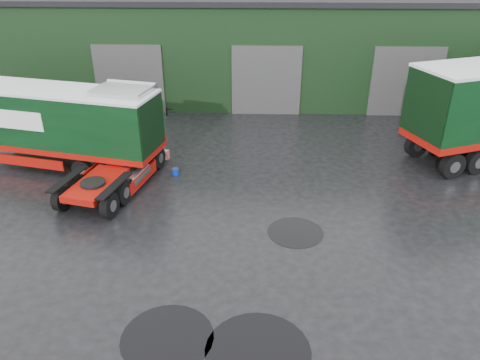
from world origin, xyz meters
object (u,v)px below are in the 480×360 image
(warehouse, at_px, (265,40))
(hero_tractor, at_px, (109,144))
(wash_bucket, at_px, (176,172))
(trailer_left, at_px, (33,126))
(tree_back_b, at_px, (357,11))

(warehouse, bearing_deg, hero_tractor, -112.75)
(hero_tractor, distance_m, wash_bucket, 3.24)
(warehouse, xyz_separation_m, hero_tractor, (-6.50, -15.50, -1.20))
(warehouse, xyz_separation_m, trailer_left, (-10.63, -13.26, -1.31))
(wash_bucket, height_order, tree_back_b, tree_back_b)
(trailer_left, distance_m, wash_bucket, 6.81)
(tree_back_b, bearing_deg, hero_tractor, -119.62)
(trailer_left, xyz_separation_m, tree_back_b, (18.63, 23.26, 1.90))
(trailer_left, bearing_deg, tree_back_b, -25.73)
(hero_tractor, bearing_deg, trailer_left, 164.65)
(wash_bucket, distance_m, tree_back_b, 27.37)
(trailer_left, bearing_deg, warehouse, -25.76)
(hero_tractor, xyz_separation_m, wash_bucket, (2.39, 1.22, -1.81))
(hero_tractor, height_order, wash_bucket, hero_tractor)
(hero_tractor, distance_m, trailer_left, 4.70)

